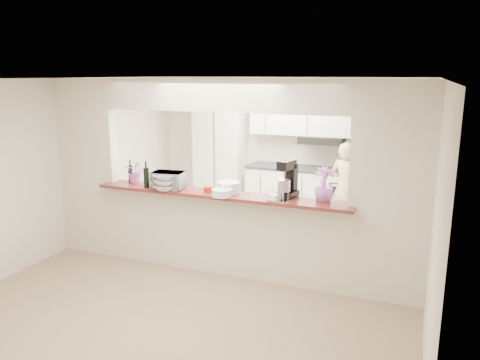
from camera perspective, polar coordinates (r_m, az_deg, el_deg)
The scene contains 19 objects.
floor at distance 6.30m, azimuth -2.27°, elevation -11.13°, with size 6.00×6.00×0.00m, color gray.
tile_overlay at distance 7.64m, azimuth 2.49°, elevation -6.71°, with size 5.00×2.90×0.01m, color beige.
partition at distance 5.85m, azimuth -2.40°, elevation 2.25°, with size 5.00×0.15×2.50m.
bar_counter at distance 6.08m, azimuth -2.34°, elevation -6.19°, with size 3.40×0.38×1.09m.
kitchen_cabinets at distance 8.52m, azimuth 3.98°, elevation 2.09°, with size 3.15×0.62×2.25m.
refrigerator at distance 8.09m, azimuth 19.06°, elevation -0.07°, with size 0.75×0.70×1.70m, color #B4B4BA.
flower_left at distance 6.57m, azimuth -12.60°, elevation 0.98°, with size 0.27×0.24×0.30m, color #C568AD.
wine_bottle_a at distance 6.65m, azimuth -13.21°, elevation 0.81°, with size 0.06×0.06×0.31m.
wine_bottle_b at distance 6.25m, azimuth -11.35°, elevation 0.31°, with size 0.07×0.07×0.36m.
toaster_oven at distance 6.14m, azimuth -8.73°, elevation -0.05°, with size 0.41×0.28×0.23m, color #A9A8AD.
serving_bowls at distance 6.08m, azimuth -9.06°, elevation -0.30°, with size 0.28×0.28×0.20m, color white.
plate_stack_a at distance 5.91m, azimuth -1.37°, elevation -0.87°, with size 0.29×0.29×0.13m.
plate_stack_b at distance 5.72m, azimuth -2.23°, elevation -1.56°, with size 0.26×0.26×0.09m.
red_bowl at distance 5.96m, azimuth -3.80°, elevation -1.09°, with size 0.15×0.15×0.07m, color maroon.
tan_bowl at distance 5.98m, azimuth -1.62°, elevation -0.99°, with size 0.16×0.16×0.08m, color beige.
utensil_caddy at distance 5.51m, azimuth 4.61°, elevation -1.66°, with size 0.26×0.18×0.22m.
stand_mixer at distance 5.67m, azimuth 5.80°, elevation -0.09°, with size 0.26×0.35×0.46m.
flower_right at distance 5.55m, azimuth 10.18°, elevation -0.54°, with size 0.23×0.23×0.41m, color #A761B5.
person at distance 7.85m, azimuth 12.67°, elevation -0.89°, with size 0.54×0.35×1.48m, color tan.
Camera 1 is at (2.36, -5.25, 2.55)m, focal length 35.00 mm.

